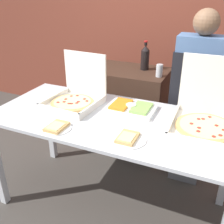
# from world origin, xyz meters

# --- Properties ---
(ground_plane) EXTENTS (16.00, 16.00, 0.00)m
(ground_plane) POSITION_xyz_m (0.00, 0.00, 0.00)
(ground_plane) COLOR #423D38
(brick_wall_behind) EXTENTS (10.00, 0.06, 2.80)m
(brick_wall_behind) POSITION_xyz_m (0.00, 1.70, 1.40)
(brick_wall_behind) COLOR brown
(brick_wall_behind) RESTS_ON ground_plane
(buffet_table) EXTENTS (1.89, 0.86, 0.86)m
(buffet_table) POSITION_xyz_m (0.00, 0.00, 0.75)
(buffet_table) COLOR silver
(buffet_table) RESTS_ON ground_plane
(pizza_box_near_right) EXTENTS (0.49, 0.50, 0.47)m
(pizza_box_near_right) POSITION_xyz_m (0.67, 0.14, 0.95)
(pizza_box_near_right) COLOR silver
(pizza_box_near_right) RESTS_ON buffet_table
(pizza_box_far_right) EXTENTS (0.44, 0.45, 0.41)m
(pizza_box_far_right) POSITION_xyz_m (-0.39, 0.12, 0.94)
(pizza_box_far_right) COLOR silver
(pizza_box_far_right) RESTS_ON buffet_table
(paper_plate_front_right) EXTENTS (0.25, 0.25, 0.03)m
(paper_plate_front_right) POSITION_xyz_m (0.22, -0.24, 0.88)
(paper_plate_front_right) COLOR white
(paper_plate_front_right) RESTS_ON buffet_table
(paper_plate_front_left) EXTENTS (0.21, 0.21, 0.03)m
(paper_plate_front_left) POSITION_xyz_m (-0.29, -0.31, 0.88)
(paper_plate_front_left) COLOR white
(paper_plate_front_left) RESTS_ON buffet_table
(veggie_tray) EXTENTS (0.39, 0.28, 0.05)m
(veggie_tray) POSITION_xyz_m (0.09, 0.18, 0.89)
(veggie_tray) COLOR white
(veggie_tray) RESTS_ON buffet_table
(sideboard_podium) EXTENTS (0.80, 0.56, 0.96)m
(sideboard_podium) POSITION_xyz_m (-0.19, 0.92, 0.48)
(sideboard_podium) COLOR #382319
(sideboard_podium) RESTS_ON ground_plane
(soda_bottle) EXTENTS (0.09, 0.09, 0.30)m
(soda_bottle) POSITION_xyz_m (-0.06, 0.99, 1.09)
(soda_bottle) COLOR black
(soda_bottle) RESTS_ON sideboard_podium
(soda_can_silver) EXTENTS (0.07, 0.07, 0.12)m
(soda_can_silver) POSITION_xyz_m (0.15, 0.82, 1.02)
(soda_can_silver) COLOR silver
(soda_can_silver) RESTS_ON sideboard_podium
(person_server_vest) EXTENTS (0.42, 0.24, 1.62)m
(person_server_vest) POSITION_xyz_m (0.53, 0.63, 0.91)
(person_server_vest) COLOR slate
(person_server_vest) RESTS_ON ground_plane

